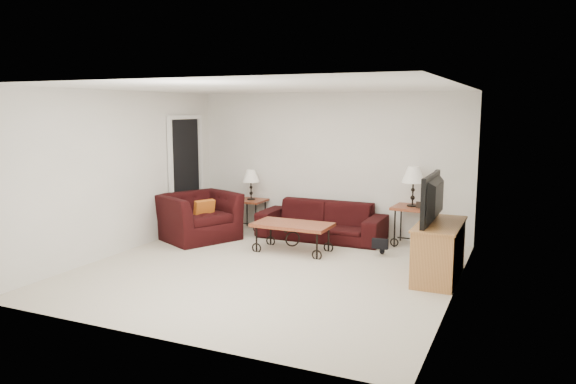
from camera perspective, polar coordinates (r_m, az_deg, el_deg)
The scene contains 20 objects.
ground at distance 7.68m, azimuth -2.15°, elevation -8.13°, with size 5.00×5.00×0.00m, color beige.
wall_back at distance 9.70m, azimuth 4.35°, elevation 2.94°, with size 5.00×0.02×2.50m, color white.
wall_front at distance 5.31m, azimuth -14.23°, elevation -2.15°, with size 5.00×0.02×2.50m, color white.
wall_left at distance 8.80m, azimuth -16.98°, elevation 1.99°, with size 0.02×5.00×2.50m, color white.
wall_right at distance 6.70m, azimuth 17.34°, elevation -0.05°, with size 0.02×5.00×2.50m, color white.
ceiling at distance 7.35m, azimuth -2.27°, elevation 10.86°, with size 5.00×5.00×0.00m, color white.
doorway at distance 10.10m, azimuth -10.66°, elevation 1.74°, with size 0.08×0.94×2.04m, color black.
sofa at distance 9.38m, azimuth 3.49°, elevation -3.02°, with size 2.16×0.85×0.63m, color black.
side_table_left at distance 10.14m, azimuth -3.86°, elevation -2.35°, with size 0.51×0.51×0.56m, color brown.
side_table_right at distance 9.15m, azimuth 12.81°, elevation -3.47°, with size 0.60×0.60×0.65m, color brown.
lamp_left at distance 10.05m, azimuth -3.89°, elevation 0.76°, with size 0.32×0.32×0.56m, color black, non-canonical shape.
lamp_right at distance 9.04m, azimuth 12.95°, elevation 0.57°, with size 0.37×0.37×0.65m, color black, non-canonical shape.
photo_frame_left at distance 10.02m, azimuth -5.04°, elevation -0.61°, with size 0.11×0.01×0.09m, color black.
photo_frame_right at distance 8.91m, azimuth 13.65°, elevation -1.35°, with size 0.13×0.02×0.11m, color black.
coffee_table at distance 8.56m, azimuth 0.48°, elevation -4.78°, with size 1.21×0.66×0.45m, color brown.
armchair at distance 9.45m, azimuth -9.35°, elevation -2.55°, with size 1.21×1.06×0.79m, color black.
throw_pillow at distance 9.30m, azimuth -8.77°, elevation -1.93°, with size 0.36×0.09×0.36m, color #C36A19.
tv_stand at distance 7.47m, azimuth 15.51°, elevation -5.95°, with size 0.52×1.24×0.75m, color #B37E42.
television at distance 7.33m, azimuth 15.58°, elevation -0.69°, with size 1.11×0.15×0.64m, color black.
backpack at distance 8.51m, azimuth 9.85°, elevation -4.87°, with size 0.38×0.29×0.49m, color black.
Camera 1 is at (3.25, -6.58, 2.23)m, focal length 33.98 mm.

